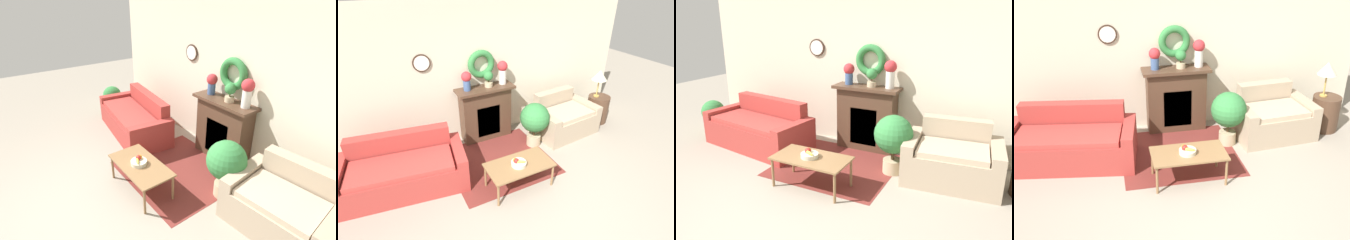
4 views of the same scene
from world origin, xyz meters
TOP-DOWN VIEW (x-y plane):
  - ground_plane at (0.00, 0.00)m, footprint 16.00×16.00m
  - floor_rug at (-0.12, 1.67)m, footprint 1.80×1.66m
  - wall_back at (-0.00, 2.76)m, footprint 6.80×0.19m
  - fireplace at (0.01, 2.55)m, footprint 1.14×0.41m
  - couch_left at (-1.74, 1.79)m, footprint 2.04×1.16m
  - loveseat_right at (1.57, 2.00)m, footprint 1.38×1.03m
  - coffee_table at (-0.12, 0.94)m, footprint 1.04×0.56m
  - fruit_bowl at (-0.14, 0.93)m, footprint 0.24×0.24m
  - vase_on_mantel_left at (-0.34, 2.56)m, footprint 0.19×0.19m
  - vase_on_mantel_right at (0.41, 2.56)m, footprint 0.20×0.20m
  - potted_plant_on_mantel at (0.10, 2.54)m, footprint 0.18×0.18m
  - potted_plant_floor_by_couch at (-2.93, 1.85)m, footprint 0.44×0.44m
  - potted_plant_floor_by_loveseat at (0.74, 1.84)m, footprint 0.57×0.57m

SIDE VIEW (x-z plane):
  - ground_plane at x=0.00m, z-range 0.00..0.00m
  - floor_rug at x=-0.12m, z-range 0.00..0.01m
  - couch_left at x=-1.74m, z-range -0.11..0.72m
  - loveseat_right at x=1.57m, z-range -0.11..0.73m
  - coffee_table at x=-0.12m, z-range 0.18..0.62m
  - potted_plant_floor_by_couch at x=-2.93m, z-range 0.09..0.78m
  - fruit_bowl at x=-0.14m, z-range 0.42..0.55m
  - fireplace at x=0.01m, z-range 0.01..1.13m
  - potted_plant_floor_by_loveseat at x=0.74m, z-range 0.12..1.02m
  - potted_plant_on_mantel at x=0.10m, z-range 1.14..1.45m
  - vase_on_mantel_left at x=-0.34m, z-range 1.15..1.51m
  - wall_back at x=0.00m, z-range 0.01..2.71m
  - vase_on_mantel_right at x=0.41m, z-range 1.16..1.62m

